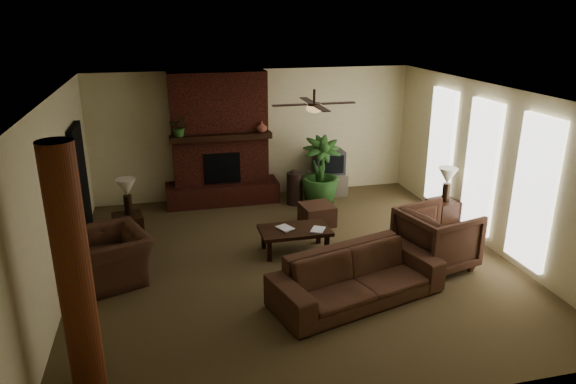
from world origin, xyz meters
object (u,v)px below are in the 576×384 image
object	(u,v)px
armchair_right	(437,235)
lamp_right	(448,178)
side_table_right	(443,214)
ottoman	(317,214)
tv_stand	(328,183)
armchair_left	(110,249)
floor_vase	(295,185)
sofa	(357,269)
floor_plant	(320,186)
side_table_left	(129,229)
lamp_left	(127,190)
coffee_table	(295,232)
log_column	(74,273)

from	to	relation	value
armchair_right	lamp_right	distance (m)	1.75
armchair_right	side_table_right	xyz separation A→B (m)	(0.94, 1.43, -0.27)
ottoman	tv_stand	bearing A→B (deg)	65.89
armchair_left	floor_vase	world-z (taller)	armchair_left
sofa	floor_plant	bearing A→B (deg)	64.91
side_table_right	floor_vase	bearing A→B (deg)	141.77
armchair_left	floor_plant	distance (m)	4.77
tv_stand	side_table_left	size ratio (longest dim) A/B	1.55
armchair_right	floor_plant	xyz separation A→B (m)	(-0.98, 3.21, -0.13)
lamp_left	sofa	bearing A→B (deg)	-40.94
ottoman	floor_vase	distance (m)	1.24
coffee_table	ottoman	world-z (taller)	coffee_table
coffee_table	ottoman	bearing A→B (deg)	56.53
armchair_right	sofa	bearing A→B (deg)	98.94
tv_stand	floor_plant	size ratio (longest dim) A/B	0.58
log_column	sofa	xyz separation A→B (m)	(3.54, 1.03, -0.91)
side_table_left	side_table_right	world-z (taller)	same
side_table_right	lamp_right	world-z (taller)	lamp_right
sofa	floor_vase	world-z (taller)	sofa
sofa	log_column	bearing A→B (deg)	-179.61
side_table_left	lamp_right	distance (m)	5.92
side_table_left	log_column	bearing A→B (deg)	-93.99
tv_stand	armchair_right	bearing A→B (deg)	-73.31
log_column	ottoman	bearing A→B (deg)	45.68
sofa	tv_stand	bearing A→B (deg)	61.67
armchair_right	side_table_right	size ratio (longest dim) A/B	1.97
log_column	armchair_left	bearing A→B (deg)	88.33
armchair_right	floor_plant	world-z (taller)	armchair_right
lamp_right	floor_plant	bearing A→B (deg)	136.78
floor_plant	lamp_right	world-z (taller)	lamp_right
side_table_left	armchair_right	bearing A→B (deg)	-22.95
sofa	tv_stand	distance (m)	4.63
floor_vase	floor_plant	bearing A→B (deg)	-16.03
log_column	ottoman	distance (m)	5.56
coffee_table	floor_plant	xyz separation A→B (m)	(1.11, 2.16, 0.04)
sofa	side_table_left	world-z (taller)	sofa
armchair_right	lamp_right	world-z (taller)	lamp_right
ottoman	side_table_right	world-z (taller)	side_table_right
sofa	tv_stand	xyz separation A→B (m)	(1.00, 4.52, -0.24)
side_table_right	floor_plant	bearing A→B (deg)	137.22
sofa	ottoman	xyz separation A→B (m)	(0.26, 2.86, -0.29)
armchair_right	side_table_right	distance (m)	1.74
coffee_table	floor_vase	world-z (taller)	floor_vase
armchair_left	armchair_right	world-z (taller)	armchair_right
sofa	lamp_left	size ratio (longest dim) A/B	3.87
tv_stand	side_table_left	world-z (taller)	side_table_left
sofa	armchair_left	xyz separation A→B (m)	(-3.47, 1.47, 0.02)
ottoman	floor_plant	size ratio (longest dim) A/B	0.41
ottoman	side_table_left	size ratio (longest dim) A/B	1.09
log_column	floor_vase	xyz separation A→B (m)	(3.65, 5.09, -0.97)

